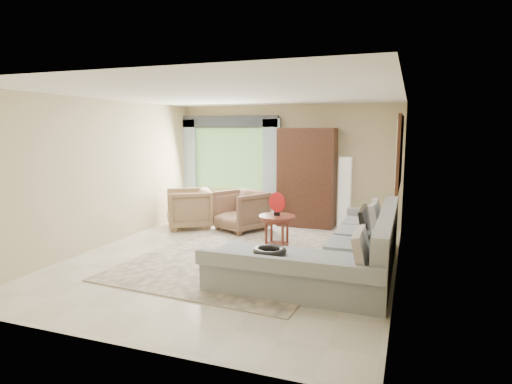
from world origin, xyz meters
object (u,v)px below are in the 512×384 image
at_px(tv_screen, 365,224).
at_px(armoire, 307,178).
at_px(armchair_left, 189,208).
at_px(sectional_sofa, 344,255).
at_px(coffee_table, 277,233).
at_px(floor_lamp, 345,193).
at_px(armchair_right, 241,211).
at_px(potted_plant, 184,208).

relative_size(tv_screen, armoire, 0.35).
relative_size(armchair_left, armoire, 0.43).
relative_size(sectional_sofa, armchair_left, 3.80).
bearing_deg(tv_screen, armoire, 118.93).
height_order(coffee_table, floor_lamp, floor_lamp).
distance_m(armchair_right, floor_lamp, 2.22).
height_order(coffee_table, armchair_left, armchair_left).
xyz_separation_m(coffee_table, armchair_left, (-2.27, 1.06, 0.09)).
bearing_deg(armchair_right, floor_lamp, 54.52).
xyz_separation_m(sectional_sofa, armchair_right, (-2.39, 1.97, 0.13)).
xyz_separation_m(sectional_sofa, floor_lamp, (-0.43, 2.96, 0.47)).
bearing_deg(armchair_right, potted_plant, -173.06).
bearing_deg(armchair_left, floor_lamp, 76.51).
bearing_deg(floor_lamp, potted_plant, -174.46).
xyz_separation_m(armchair_right, potted_plant, (-1.68, 0.64, -0.16)).
xyz_separation_m(coffee_table, armoire, (0.02, 2.10, 0.72)).
height_order(sectional_sofa, potted_plant, sectional_sofa).
bearing_deg(floor_lamp, coffee_table, -110.69).
xyz_separation_m(tv_screen, armchair_right, (-2.66, 1.78, -0.30)).
distance_m(sectional_sofa, armchair_right, 3.10).
relative_size(coffee_table, armchair_right, 0.68).
height_order(armoire, floor_lamp, armoire).
relative_size(tv_screen, armchair_right, 0.81).
relative_size(coffee_table, armchair_left, 0.68).
relative_size(sectional_sofa, floor_lamp, 2.31).
height_order(coffee_table, armoire, armoire).
bearing_deg(tv_screen, potted_plant, 150.83).
distance_m(sectional_sofa, floor_lamp, 3.03).
bearing_deg(armchair_right, coffee_table, -18.01).
distance_m(armchair_left, floor_lamp, 3.30).
xyz_separation_m(coffee_table, armchair_right, (-1.14, 1.17, 0.09)).
relative_size(armoire, floor_lamp, 1.40).
relative_size(sectional_sofa, tv_screen, 4.68).
height_order(tv_screen, armoire, armoire).
bearing_deg(sectional_sofa, armchair_right, 140.58).
height_order(armchair_right, potted_plant, armchair_right).
bearing_deg(armchair_left, potted_plant, -177.23).
relative_size(tv_screen, floor_lamp, 0.49).
bearing_deg(potted_plant, floor_lamp, 5.54).
xyz_separation_m(tv_screen, floor_lamp, (-0.70, 2.77, 0.03)).
bearing_deg(potted_plant, tv_screen, -29.17).
height_order(sectional_sofa, armoire, armoire).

